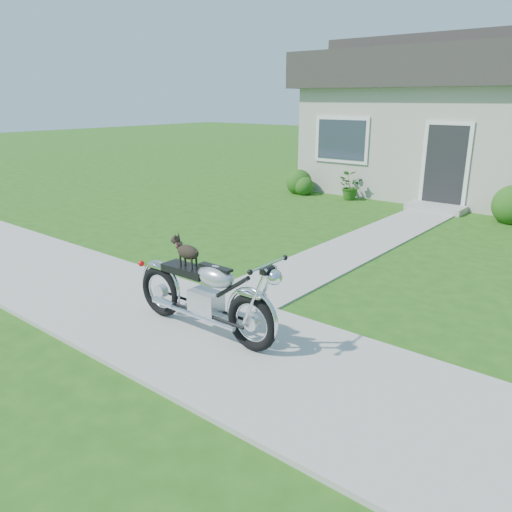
{
  "coord_description": "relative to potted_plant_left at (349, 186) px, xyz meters",
  "views": [
    {
      "loc": [
        2.79,
        -3.86,
        2.74
      ],
      "look_at": [
        -1.17,
        1.0,
        0.75
      ],
      "focal_mm": 35.0,
      "sensor_mm": 36.0,
      "label": 1
    }
  ],
  "objects": [
    {
      "name": "motorcycle_with_dog",
      "position": [
        2.83,
        -8.55,
        0.16
      ],
      "size": [
        2.22,
        0.6,
        1.13
      ],
      "rotation": [
        0.0,
        0.0,
        0.01
      ],
      "color": "black",
      "rests_on": "sidewalk"
    },
    {
      "name": "ground",
      "position": [
        3.95,
        -8.55,
        -0.38
      ],
      "size": [
        80.0,
        80.0,
        0.0
      ],
      "primitive_type": "plane",
      "color": "#235114",
      "rests_on": "ground"
    },
    {
      "name": "potted_plant_left",
      "position": [
        0.0,
        0.0,
        0.0
      ],
      "size": [
        0.71,
        0.62,
        0.76
      ],
      "primitive_type": "imported",
      "rotation": [
        0.0,
        0.0,
        3.19
      ],
      "color": "#255516",
      "rests_on": "ground"
    },
    {
      "name": "walkway",
      "position": [
        2.45,
        -3.55,
        -0.36
      ],
      "size": [
        1.2,
        8.0,
        0.03
      ],
      "primitive_type": "cube",
      "color": "#9E9B93",
      "rests_on": "ground"
    },
    {
      "name": "sidewalk",
      "position": [
        3.95,
        -8.55,
        -0.36
      ],
      "size": [
        24.0,
        2.2,
        0.04
      ],
      "primitive_type": "cube",
      "color": "#9E9B93",
      "rests_on": "ground"
    }
  ]
}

